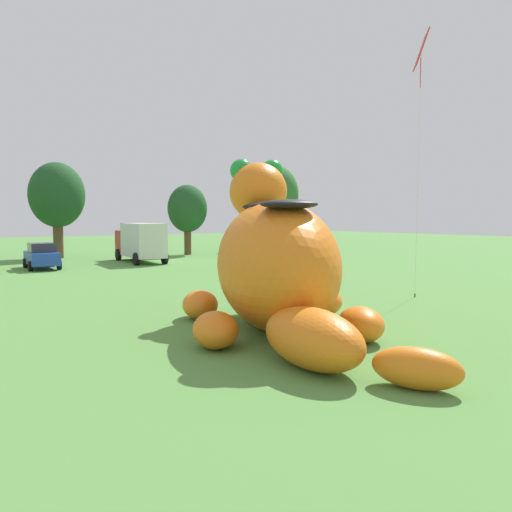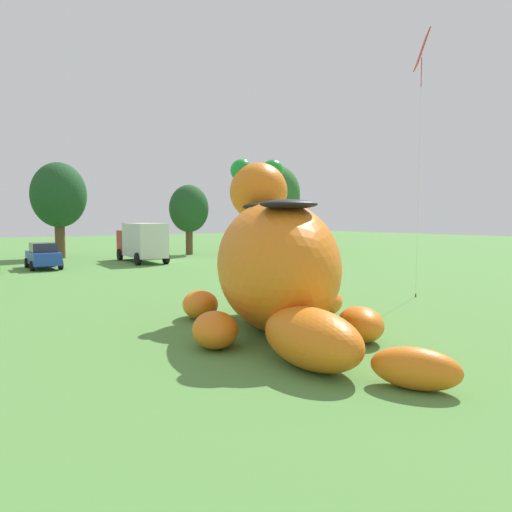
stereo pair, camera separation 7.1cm
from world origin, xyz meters
TOP-DOWN VIEW (x-y plane):
  - ground_plane at (0.00, 0.00)m, footprint 160.00×160.00m
  - giant_inflatable_creature at (-0.13, -0.92)m, footprint 7.15×10.86m
  - car_blue at (-1.94, 21.93)m, footprint 2.13×4.19m
  - box_truck at (5.27, 22.81)m, footprint 2.76×6.54m
  - tree_mid_left at (1.14, 30.29)m, footprint 4.47×4.47m
  - tree_centre_left at (11.73, 27.52)m, footprint 3.57×3.57m
  - tree_centre at (22.28, 28.25)m, footprint 4.96×4.96m
  - spectator_near_inflatable at (4.41, 6.29)m, footprint 0.38×0.26m
  - tethered_flying_kite at (8.38, 0.40)m, footprint 1.13×1.13m

SIDE VIEW (x-z plane):
  - ground_plane at x=0.00m, z-range 0.00..0.00m
  - spectator_near_inflatable at x=4.41m, z-range 0.00..1.71m
  - car_blue at x=-1.94m, z-range 0.00..1.72m
  - box_truck at x=5.27m, z-range 0.13..3.08m
  - giant_inflatable_creature at x=-0.13m, z-range -0.73..4.73m
  - tree_centre_left at x=11.73m, z-range 0.98..7.31m
  - tree_mid_left at x=1.14m, z-range 1.22..9.15m
  - tree_centre at x=22.28m, z-range 1.36..10.16m
  - tethered_flying_kite at x=8.38m, z-range 4.55..15.48m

